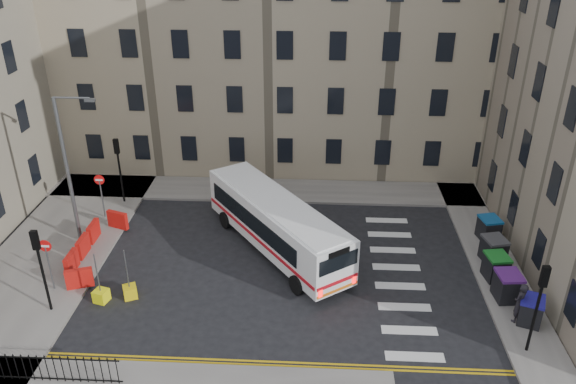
# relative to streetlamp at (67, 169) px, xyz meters

# --- Properties ---
(ground) EXTENTS (120.00, 120.00, 0.00)m
(ground) POSITION_rel_streetlamp_xyz_m (13.00, -2.00, -4.34)
(ground) COLOR black
(ground) RESTS_ON ground
(pavement_north) EXTENTS (36.00, 3.20, 0.15)m
(pavement_north) POSITION_rel_streetlamp_xyz_m (7.00, 6.60, -4.26)
(pavement_north) COLOR slate
(pavement_north) RESTS_ON ground
(pavement_east) EXTENTS (2.40, 26.00, 0.15)m
(pavement_east) POSITION_rel_streetlamp_xyz_m (22.00, 2.00, -4.26)
(pavement_east) COLOR slate
(pavement_east) RESTS_ON ground
(pavement_west) EXTENTS (6.00, 22.00, 0.15)m
(pavement_west) POSITION_rel_streetlamp_xyz_m (-1.00, -1.00, -4.26)
(pavement_west) COLOR slate
(pavement_west) RESTS_ON ground
(terrace_north) EXTENTS (38.30, 10.80, 17.20)m
(terrace_north) POSITION_rel_streetlamp_xyz_m (6.00, 13.50, 4.28)
(terrace_north) COLOR tan
(terrace_north) RESTS_ON ground
(traffic_light_east) EXTENTS (0.28, 0.22, 4.10)m
(traffic_light_east) POSITION_rel_streetlamp_xyz_m (21.60, -7.50, -1.47)
(traffic_light_east) COLOR black
(traffic_light_east) RESTS_ON pavement_east
(traffic_light_nw) EXTENTS (0.28, 0.22, 4.10)m
(traffic_light_nw) POSITION_rel_streetlamp_xyz_m (1.00, 4.50, -1.47)
(traffic_light_nw) COLOR black
(traffic_light_nw) RESTS_ON pavement_west
(traffic_light_sw) EXTENTS (0.28, 0.22, 4.10)m
(traffic_light_sw) POSITION_rel_streetlamp_xyz_m (1.00, -6.00, -1.47)
(traffic_light_sw) COLOR black
(traffic_light_sw) RESTS_ON pavement_west
(streetlamp) EXTENTS (0.50, 0.22, 8.14)m
(streetlamp) POSITION_rel_streetlamp_xyz_m (0.00, 0.00, 0.00)
(streetlamp) COLOR #595B5E
(streetlamp) RESTS_ON pavement_west
(no_entry_north) EXTENTS (0.60, 0.08, 3.00)m
(no_entry_north) POSITION_rel_streetlamp_xyz_m (0.50, 2.50, -2.26)
(no_entry_north) COLOR #595B5E
(no_entry_north) RESTS_ON pavement_west
(no_entry_south) EXTENTS (0.60, 0.08, 3.00)m
(no_entry_south) POSITION_rel_streetlamp_xyz_m (0.50, -4.50, -2.26)
(no_entry_south) COLOR #595B5E
(no_entry_south) RESTS_ON pavement_west
(roadworks_barriers) EXTENTS (1.66, 6.26, 1.00)m
(roadworks_barriers) POSITION_rel_streetlamp_xyz_m (1.16, -1.50, -3.69)
(roadworks_barriers) COLOR red
(roadworks_barriers) RESTS_ON pavement_west
(iron_railings) EXTENTS (7.80, 0.04, 1.20)m
(iron_railings) POSITION_rel_streetlamp_xyz_m (1.75, -10.20, -3.59)
(iron_railings) COLOR black
(iron_railings) RESTS_ON pavement_sw
(bus) EXTENTS (8.19, 10.02, 2.90)m
(bus) POSITION_rel_streetlamp_xyz_m (10.78, -0.27, -2.66)
(bus) COLOR white
(bus) RESTS_ON ground
(wheelie_bin_a) EXTENTS (1.31, 1.39, 1.24)m
(wheelie_bin_a) POSITION_rel_streetlamp_xyz_m (22.24, -5.71, -3.56)
(wheelie_bin_a) COLOR black
(wheelie_bin_a) RESTS_ON pavement_east
(wheelie_bin_b) EXTENTS (1.18, 1.32, 1.36)m
(wheelie_bin_b) POSITION_rel_streetlamp_xyz_m (21.71, -4.07, -3.50)
(wheelie_bin_b) COLOR black
(wheelie_bin_b) RESTS_ON pavement_east
(wheelie_bin_c) EXTENTS (1.19, 1.31, 1.29)m
(wheelie_bin_c) POSITION_rel_streetlamp_xyz_m (21.63, -2.47, -3.54)
(wheelie_bin_c) COLOR black
(wheelie_bin_c) RESTS_ON pavement_east
(wheelie_bin_d) EXTENTS (1.30, 1.41, 1.33)m
(wheelie_bin_d) POSITION_rel_streetlamp_xyz_m (21.92, -0.94, -3.52)
(wheelie_bin_d) COLOR black
(wheelie_bin_d) RESTS_ON pavement_east
(wheelie_bin_e) EXTENTS (1.22, 1.34, 1.27)m
(wheelie_bin_e) POSITION_rel_streetlamp_xyz_m (22.26, 1.24, -3.55)
(wheelie_bin_e) COLOR black
(wheelie_bin_e) RESTS_ON pavement_east
(pedestrian) EXTENTS (0.83, 0.81, 1.92)m
(pedestrian) POSITION_rel_streetlamp_xyz_m (21.72, -5.66, -3.23)
(pedestrian) COLOR black
(pedestrian) RESTS_ON pavement_east
(bollard_yellow) EXTENTS (0.74, 0.74, 0.60)m
(bollard_yellow) POSITION_rel_streetlamp_xyz_m (3.00, -5.11, -4.04)
(bollard_yellow) COLOR #FBF80D
(bollard_yellow) RESTS_ON ground
(bollard_chevron) EXTENTS (0.79, 0.79, 0.60)m
(bollard_chevron) POSITION_rel_streetlamp_xyz_m (4.24, -4.74, -4.04)
(bollard_chevron) COLOR yellow
(bollard_chevron) RESTS_ON ground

